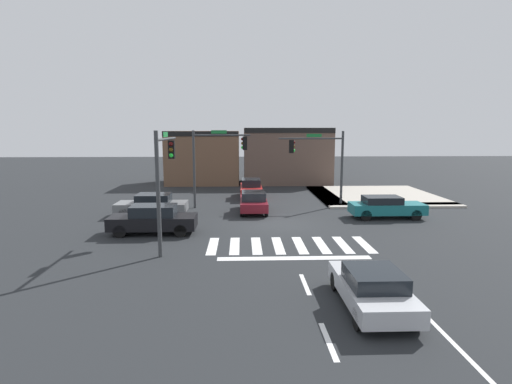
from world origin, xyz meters
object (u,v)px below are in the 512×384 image
(car_silver, at_px, (372,288))
(car_black, at_px, (153,219))
(traffic_signal_southwest, at_px, (165,167))
(car_red, at_px, (251,188))
(traffic_signal_northeast, at_px, (319,155))
(car_gray, at_px, (152,205))
(traffic_signal_northwest, at_px, (216,154))
(car_teal, at_px, (386,207))
(car_maroon, at_px, (253,202))

(car_silver, distance_m, car_black, 13.04)
(traffic_signal_southwest, height_order, car_red, traffic_signal_southwest)
(traffic_signal_northeast, bearing_deg, car_black, 36.43)
(car_black, height_order, car_gray, car_black)
(traffic_signal_southwest, height_order, traffic_signal_northeast, traffic_signal_southwest)
(traffic_signal_northwest, relative_size, car_red, 1.26)
(traffic_signal_southwest, xyz_separation_m, car_silver, (7.74, -7.16, -3.19))
(car_teal, relative_size, car_gray, 1.02)
(car_teal, height_order, car_silver, car_teal)
(car_teal, height_order, car_red, car_red)
(car_silver, bearing_deg, car_maroon, 12.40)
(traffic_signal_northwest, xyz_separation_m, car_black, (-3.00, -7.25, -3.06))
(traffic_signal_southwest, distance_m, car_red, 14.81)
(traffic_signal_southwest, height_order, traffic_signal_northwest, traffic_signal_southwest)
(car_teal, distance_m, car_gray, 15.11)
(traffic_signal_northwest, bearing_deg, car_teal, -19.29)
(car_silver, relative_size, car_black, 0.91)
(car_maroon, distance_m, car_black, 7.87)
(car_silver, xyz_separation_m, car_red, (-3.33, 20.96, 0.11))
(car_maroon, bearing_deg, car_black, -45.45)
(car_teal, bearing_deg, car_gray, 175.58)
(traffic_signal_southwest, xyz_separation_m, car_maroon, (4.44, 7.87, -3.12))
(car_maroon, bearing_deg, car_silver, 12.40)
(traffic_signal_southwest, height_order, car_black, traffic_signal_southwest)
(traffic_signal_northwest, xyz_separation_m, car_gray, (-4.05, -2.69, -3.11))
(traffic_signal_northwest, height_order, car_teal, traffic_signal_northwest)
(traffic_signal_northeast, distance_m, car_teal, 6.35)
(traffic_signal_northeast, height_order, car_maroon, traffic_signal_northeast)
(car_red, bearing_deg, car_maroon, 0.27)
(car_silver, bearing_deg, car_black, 43.13)
(car_silver, distance_m, car_gray, 17.24)
(traffic_signal_northeast, distance_m, car_gray, 12.33)
(car_silver, xyz_separation_m, car_gray, (-9.96, 14.08, 0.07))
(traffic_signal_northwest, relative_size, car_teal, 1.20)
(car_teal, bearing_deg, car_red, 136.35)
(traffic_signal_northeast, xyz_separation_m, car_teal, (3.53, -4.34, -3.01))
(car_silver, bearing_deg, traffic_signal_northwest, 19.42)
(car_gray, bearing_deg, traffic_signal_northwest, 33.59)
(traffic_signal_southwest, height_order, car_gray, traffic_signal_southwest)
(car_maroon, distance_m, car_silver, 15.39)
(traffic_signal_southwest, bearing_deg, car_red, -17.72)
(car_maroon, bearing_deg, car_gray, -81.82)
(car_silver, height_order, car_red, car_red)
(car_silver, bearing_deg, car_gray, 35.28)
(traffic_signal_southwest, height_order, car_maroon, traffic_signal_southwest)
(traffic_signal_northwest, height_order, car_maroon, traffic_signal_northwest)
(car_teal, xyz_separation_m, car_red, (-8.43, 8.05, 0.05))
(traffic_signal_southwest, bearing_deg, car_gray, 17.79)
(car_silver, xyz_separation_m, car_black, (-8.91, 9.51, 0.12))
(car_red, bearing_deg, car_gray, -43.92)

